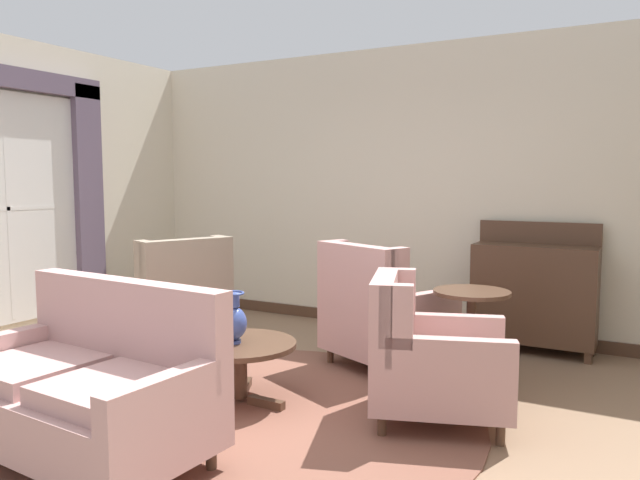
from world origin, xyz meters
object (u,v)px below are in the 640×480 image
(coffee_table, at_px, (240,354))
(armchair_back_corner, at_px, (381,316))
(porcelain_vase, at_px, (233,320))
(armchair_near_sideboard, at_px, (429,359))
(sideboard, at_px, (534,292))
(armchair_beside_settee, at_px, (175,305))
(side_table, at_px, (471,329))
(settee, at_px, (87,388))

(coffee_table, height_order, armchair_back_corner, armchair_back_corner)
(porcelain_vase, bearing_deg, armchair_near_sideboard, 15.52)
(sideboard, bearing_deg, coffee_table, -124.13)
(armchair_beside_settee, xyz_separation_m, armchair_back_corner, (1.82, 0.48, 0.00))
(armchair_near_sideboard, height_order, side_table, armchair_near_sideboard)
(coffee_table, distance_m, porcelain_vase, 0.25)
(settee, height_order, sideboard, sideboard)
(coffee_table, distance_m, sideboard, 2.81)
(settee, relative_size, armchair_back_corner, 1.40)
(settee, relative_size, armchair_beside_settee, 1.39)
(armchair_near_sideboard, bearing_deg, sideboard, -27.52)
(coffee_table, height_order, porcelain_vase, porcelain_vase)
(armchair_back_corner, relative_size, armchair_near_sideboard, 1.08)
(porcelain_vase, bearing_deg, armchair_beside_settee, 147.63)
(side_table, relative_size, sideboard, 0.63)
(settee, bearing_deg, armchair_beside_settee, 123.07)
(porcelain_vase, relative_size, sideboard, 0.30)
(sideboard, bearing_deg, armchair_near_sideboard, -98.72)
(coffee_table, height_order, settee, settee)
(armchair_back_corner, bearing_deg, side_table, -165.07)
(armchair_beside_settee, height_order, armchair_near_sideboard, armchair_beside_settee)
(armchair_near_sideboard, relative_size, sideboard, 0.89)
(armchair_near_sideboard, distance_m, sideboard, 2.03)
(side_table, xyz_separation_m, sideboard, (0.25, 1.21, 0.10))
(coffee_table, xyz_separation_m, sideboard, (1.57, 2.32, 0.20))
(settee, distance_m, armchair_back_corner, 2.48)
(porcelain_vase, xyz_separation_m, armchair_near_sideboard, (1.29, 0.36, -0.18))
(settee, bearing_deg, armchair_back_corner, 75.67)
(porcelain_vase, height_order, armchair_near_sideboard, armchair_near_sideboard)
(armchair_near_sideboard, xyz_separation_m, sideboard, (0.31, 2.00, 0.14))
(armchair_back_corner, height_order, sideboard, sideboard)
(porcelain_vase, relative_size, armchair_near_sideboard, 0.34)
(armchair_beside_settee, distance_m, armchair_near_sideboard, 2.58)
(porcelain_vase, xyz_separation_m, settee, (-0.20, -1.08, -0.19))
(armchair_beside_settee, bearing_deg, side_table, 120.75)
(porcelain_vase, relative_size, armchair_beside_settee, 0.31)
(porcelain_vase, bearing_deg, armchair_back_corner, 65.91)
(armchair_beside_settee, height_order, side_table, armchair_beside_settee)
(coffee_table, height_order, armchair_near_sideboard, armchair_near_sideboard)
(porcelain_vase, relative_size, armchair_back_corner, 0.31)
(sideboard, bearing_deg, armchair_beside_settee, -151.25)
(armchair_beside_settee, bearing_deg, coffee_table, 82.39)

